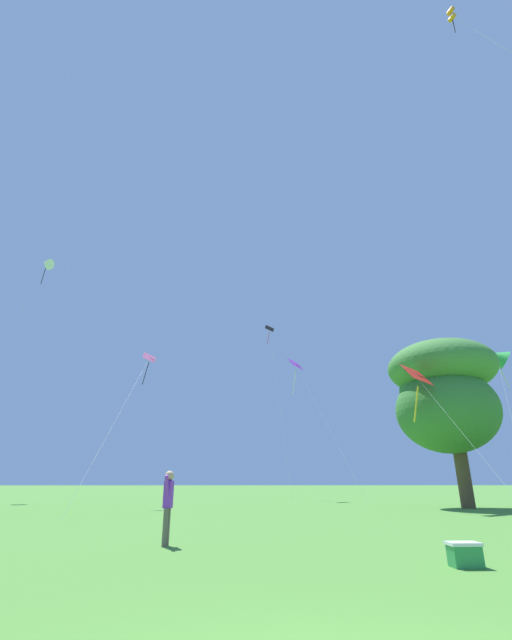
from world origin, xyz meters
TOP-DOWN VIEW (x-y plane):
  - kite_purple_streamer at (4.73, 37.89)m, footprint 4.69×9.11m
  - kite_pink_low at (-7.45, 26.98)m, footprint 1.22×11.26m
  - kite_white_distant at (-21.93, 39.80)m, footprint 1.87×10.52m
  - kite_green_small at (19.28, 28.79)m, footprint 4.81×7.31m
  - kite_red_high at (9.78, 22.05)m, footprint 2.17×7.54m
  - kite_black_large at (2.58, 42.15)m, footprint 1.60×8.63m
  - kite_orange_box at (11.65, 14.00)m, footprint 4.21×11.08m
  - person_with_spool at (-2.71, 9.30)m, footprint 0.25×0.59m
  - tree_left_oak at (12.83, 25.12)m, footprint 7.07×7.18m
  - picnic_cooler at (3.49, 6.15)m, footprint 0.60×0.40m

SIDE VIEW (x-z plane):
  - picnic_cooler at x=3.49m, z-range 0.00..0.44m
  - person_with_spool at x=-2.71m, z-range 0.18..1.99m
  - kite_red_high at x=9.78m, z-range 2.87..11.14m
  - tree_left_oak at x=12.83m, z-range 1.87..12.55m
  - kite_pink_low at x=-7.45m, z-range 3.94..14.36m
  - kite_green_small at x=19.28m, z-range 4.82..16.49m
  - kite_purple_streamer at x=4.73m, z-range 5.14..18.07m
  - kite_black_large at x=2.58m, z-range 7.18..25.35m
  - kite_white_distant at x=-21.93m, z-range 11.48..36.00m
  - kite_orange_box at x=11.65m, z-range 12.81..41.14m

